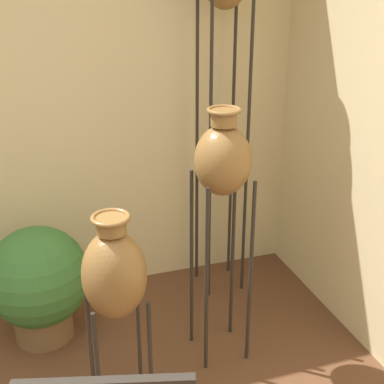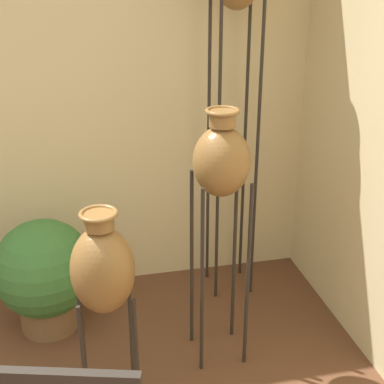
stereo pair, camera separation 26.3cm
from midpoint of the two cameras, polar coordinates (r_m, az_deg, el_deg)
name	(u,v)px [view 1 (the left image)]	position (r m, az deg, el deg)	size (l,w,h in m)	color
vase_stand_medium	(223,165)	(2.60, 0.42, 2.86)	(0.28, 0.28, 1.40)	#28231E
vase_stand_short	(114,276)	(2.36, -11.50, -8.84)	(0.28, 0.28, 1.07)	#28231E
potted_plant	(39,282)	(3.21, -18.37, -9.14)	(0.57, 0.57, 0.69)	brown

